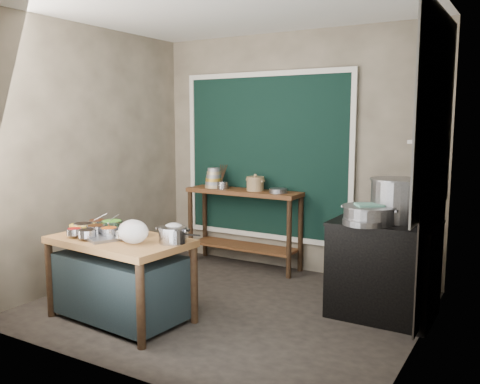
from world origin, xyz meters
The scene contains 31 objects.
floor centered at (0.00, 0.00, -0.01)m, with size 3.50×3.00×0.02m, color #2E2923.
back_wall centered at (0.00, 1.51, 1.40)m, with size 3.50×0.02×2.80m, color gray.
left_wall centered at (-1.76, 0.00, 1.40)m, with size 0.02×3.00×2.80m, color gray.
right_wall centered at (1.76, 0.00, 1.40)m, with size 0.02×3.00×2.80m, color gray.
ceiling centered at (0.00, 0.00, 2.81)m, with size 3.50×3.00×0.02m, color gray.
curtain_panel centered at (-0.35, 1.47, 1.35)m, with size 2.10×0.02×1.90m, color black.
curtain_frame centered at (-0.35, 1.46, 1.35)m, with size 2.22×0.03×2.02m, color beige, non-canonical shape.
tile_panel centered at (1.74, 0.55, 1.85)m, with size 0.02×1.70×1.70m, color #B2B2AA.
soot_patch centered at (1.74, 0.65, 0.70)m, with size 0.01×1.30×1.30m, color black.
wall_shelf centered at (1.63, 0.85, 1.60)m, with size 0.22×0.70×0.03m, color beige.
prep_table centered at (-0.65, -0.75, 0.38)m, with size 1.25×0.72×0.75m, color olive.
back_counter centered at (-0.55, 1.28, 0.47)m, with size 1.45×0.40×0.95m, color #512B17.
stove_block centered at (1.35, 0.55, 0.42)m, with size 0.90×0.68×0.85m, color black.
stove_top centered at (1.35, 0.55, 0.86)m, with size 0.92×0.69×0.03m, color black.
condiment_tray centered at (-0.84, -0.74, 0.76)m, with size 0.57×0.41×0.03m, color gray.
condiment_bowls centered at (-0.87, -0.72, 0.81)m, with size 0.67×0.53×0.08m.
yellow_basin centered at (-1.07, -0.79, 0.79)m, with size 0.23×0.23×0.09m, color gold.
saucepan centered at (-0.14, -0.65, 0.82)m, with size 0.25×0.25×0.14m, color gray, non-canonical shape.
plastic_bag_a centered at (-0.41, -0.83, 0.85)m, with size 0.27×0.23×0.20m, color white.
plastic_bag_b centered at (-0.16, -0.60, 0.83)m, with size 0.22×0.18×0.16m, color white.
bowl_stack centered at (-0.97, 1.26, 1.06)m, with size 0.22×0.22×0.25m.
utensil_cup centered at (-0.82, 1.23, 1.00)m, with size 0.15×0.15×0.09m, color gray.
ceramic_crock centered at (-0.39, 1.28, 1.02)m, with size 0.22×0.22×0.15m, color #9A7A54, non-canonical shape.
wide_bowl centered at (-0.07, 1.25, 0.98)m, with size 0.21×0.21×0.05m, color gray.
stock_pot centered at (1.42, 0.63, 1.07)m, with size 0.49×0.49×0.38m, color gray, non-canonical shape.
pot_lid centered at (1.61, 0.63, 1.07)m, with size 0.39×0.39×0.02m, color gray.
steamer centered at (1.24, 0.39, 0.96)m, with size 0.48×0.48×0.16m, color gray, non-canonical shape.
green_cloth centered at (1.24, 0.39, 1.04)m, with size 0.23×0.17×0.02m, color #549171.
shallow_pan centered at (1.23, 0.31, 0.90)m, with size 0.37×0.37×0.05m, color gray.
shelf_bowl_stack centered at (1.63, 0.78, 1.67)m, with size 0.15×0.15×0.12m.
shelf_bowl_green centered at (1.63, 1.03, 1.64)m, with size 0.12×0.12×0.04m, color gray.
Camera 1 is at (2.49, -3.99, 1.78)m, focal length 38.00 mm.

